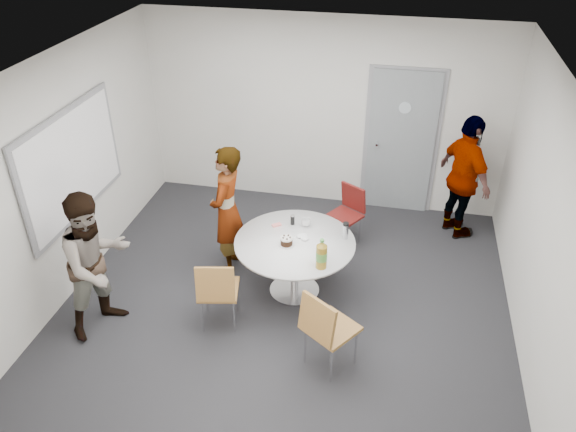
% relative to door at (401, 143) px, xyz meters
% --- Properties ---
extents(floor, '(5.00, 5.00, 0.00)m').
position_rel_door_xyz_m(floor, '(-1.10, -2.48, -1.03)').
color(floor, black).
rests_on(floor, ground).
extents(ceiling, '(5.00, 5.00, 0.00)m').
position_rel_door_xyz_m(ceiling, '(-1.10, -2.48, 1.67)').
color(ceiling, silver).
rests_on(ceiling, wall_back).
extents(wall_back, '(5.00, 0.00, 5.00)m').
position_rel_door_xyz_m(wall_back, '(-1.10, 0.02, 0.32)').
color(wall_back, silver).
rests_on(wall_back, floor).
extents(wall_left, '(0.00, 5.00, 5.00)m').
position_rel_door_xyz_m(wall_left, '(-3.60, -2.48, 0.32)').
color(wall_left, silver).
rests_on(wall_left, floor).
extents(wall_right, '(0.00, 5.00, 5.00)m').
position_rel_door_xyz_m(wall_right, '(1.40, -2.48, 0.32)').
color(wall_right, silver).
rests_on(wall_right, floor).
extents(wall_front, '(5.00, 0.00, 5.00)m').
position_rel_door_xyz_m(wall_front, '(-1.10, -4.98, 0.32)').
color(wall_front, silver).
rests_on(wall_front, floor).
extents(door, '(1.02, 0.17, 2.12)m').
position_rel_door_xyz_m(door, '(0.00, 0.00, 0.00)').
color(door, gray).
rests_on(door, wall_back).
extents(whiteboard, '(0.04, 1.90, 1.25)m').
position_rel_door_xyz_m(whiteboard, '(-3.56, -2.28, 0.42)').
color(whiteboard, gray).
rests_on(whiteboard, wall_left).
extents(table, '(1.36, 1.36, 1.06)m').
position_rel_door_xyz_m(table, '(-1.02, -2.22, -0.41)').
color(table, white).
rests_on(table, floor).
extents(chair_near_left, '(0.49, 0.52, 0.87)m').
position_rel_door_xyz_m(chair_near_left, '(-1.72, -2.97, -0.50)').
color(chair_near_left, olive).
rests_on(chair_near_left, floor).
extents(chair_near_right, '(0.62, 0.64, 0.92)m').
position_rel_door_xyz_m(chair_near_right, '(-0.53, -3.31, -0.46)').
color(chair_near_right, olive).
rests_on(chair_near_right, floor).
extents(chair_far, '(0.54, 0.55, 0.81)m').
position_rel_door_xyz_m(chair_far, '(-0.58, -1.03, -0.54)').
color(chair_far, '#5F1513').
rests_on(chair_far, floor).
extents(person_main, '(0.40, 0.60, 1.63)m').
position_rel_door_xyz_m(person_main, '(-1.92, -1.89, -0.21)').
color(person_main, '#A5C6EA').
rests_on(person_main, floor).
extents(person_left, '(0.91, 0.99, 1.63)m').
position_rel_door_xyz_m(person_left, '(-2.93, -3.16, -0.21)').
color(person_left, white).
rests_on(person_left, floor).
extents(person_right, '(0.86, 1.06, 1.69)m').
position_rel_door_xyz_m(person_right, '(0.85, -0.53, -0.18)').
color(person_right, black).
rests_on(person_right, floor).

